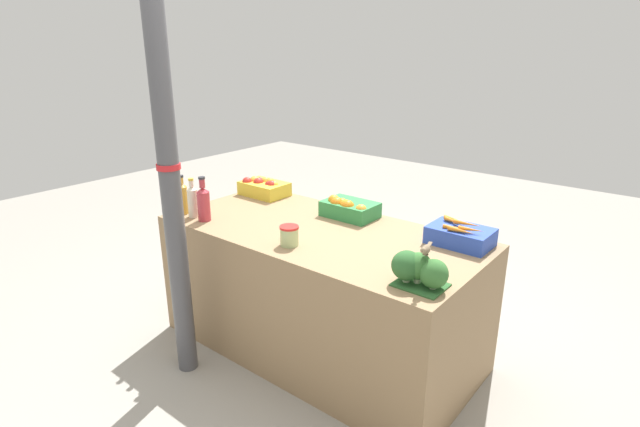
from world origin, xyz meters
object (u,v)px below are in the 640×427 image
object	(u,v)px
juice_bottle_amber	(183,198)
sparrow_bird	(426,250)
broccoli_pile	(419,269)
juice_bottle_cloudy	(193,201)
orange_crate	(348,208)
carrot_crate	(460,235)
pickle_jar	(289,236)
juice_bottle_ruby	(204,203)
support_pole	(171,187)
apple_crate	(264,187)

from	to	relation	value
juice_bottle_amber	sparrow_bird	size ratio (longest dim) A/B	1.87
juice_bottle_amber	broccoli_pile	bearing A→B (deg)	1.31
broccoli_pile	juice_bottle_amber	distance (m)	1.65
juice_bottle_cloudy	orange_crate	bearing A→B (deg)	38.40
carrot_crate	pickle_jar	bearing A→B (deg)	-140.67
carrot_crate	juice_bottle_amber	world-z (taller)	juice_bottle_amber
orange_crate	sparrow_bird	size ratio (longest dim) A/B	2.44
sparrow_bird	broccoli_pile	bearing A→B (deg)	-108.06
juice_bottle_cloudy	juice_bottle_ruby	bearing A→B (deg)	0.00
support_pole	pickle_jar	xyz separation A→B (m)	(0.50, 0.37, -0.26)
carrot_crate	pickle_jar	world-z (taller)	carrot_crate
juice_bottle_ruby	carrot_crate	bearing A→B (deg)	23.90
carrot_crate	support_pole	bearing A→B (deg)	-141.89
apple_crate	broccoli_pile	bearing A→B (deg)	-20.51
juice_bottle_amber	sparrow_bird	xyz separation A→B (m)	(1.68, 0.03, 0.08)
juice_bottle_cloudy	pickle_jar	xyz separation A→B (m)	(0.78, 0.03, -0.05)
apple_crate	juice_bottle_amber	world-z (taller)	juice_bottle_amber
juice_bottle_amber	pickle_jar	xyz separation A→B (m)	(0.88, 0.03, -0.05)
pickle_jar	juice_bottle_cloudy	bearing A→B (deg)	-177.78
orange_crate	pickle_jar	distance (m)	0.57
pickle_jar	apple_crate	bearing A→B (deg)	142.96
juice_bottle_amber	juice_bottle_ruby	size ratio (longest dim) A/B	0.91
juice_bottle_amber	orange_crate	bearing A→B (deg)	34.99
juice_bottle_amber	juice_bottle_cloudy	xyz separation A→B (m)	(0.10, 0.00, -0.00)
juice_bottle_amber	sparrow_bird	world-z (taller)	juice_bottle_amber
apple_crate	juice_bottle_cloudy	size ratio (longest dim) A/B	1.32
juice_bottle_amber	juice_bottle_cloudy	world-z (taller)	juice_bottle_amber
support_pole	juice_bottle_amber	bearing A→B (deg)	138.56
orange_crate	carrot_crate	size ratio (longest dim) A/B	1.00
apple_crate	juice_bottle_amber	size ratio (longest dim) A/B	1.31
orange_crate	sparrow_bird	distance (m)	1.00
apple_crate	pickle_jar	distance (m)	0.97
support_pole	juice_bottle_ruby	size ratio (longest dim) A/B	8.04
apple_crate	juice_bottle_ruby	distance (m)	0.62
juice_bottle_ruby	apple_crate	bearing A→B (deg)	99.32
support_pole	pickle_jar	bearing A→B (deg)	36.29
support_pole	juice_bottle_ruby	distance (m)	0.43
juice_bottle_amber	carrot_crate	bearing A→B (deg)	21.08
juice_bottle_ruby	juice_bottle_cloudy	bearing A→B (deg)	180.00
broccoli_pile	sparrow_bird	bearing A→B (deg)	-6.87
support_pole	broccoli_pile	xyz separation A→B (m)	(1.27, 0.37, -0.24)
support_pole	pickle_jar	size ratio (longest dim) A/B	20.45
orange_crate	juice_bottle_ruby	world-z (taller)	juice_bottle_ruby
juice_bottle_cloudy	pickle_jar	size ratio (longest dim) A/B	2.30
support_pole	broccoli_pile	bearing A→B (deg)	16.45
carrot_crate	orange_crate	bearing A→B (deg)	-178.99
support_pole	juice_bottle_cloudy	distance (m)	0.49
apple_crate	sparrow_bird	bearing A→B (deg)	-20.28
support_pole	orange_crate	world-z (taller)	support_pole
juice_bottle_ruby	sparrow_bird	size ratio (longest dim) A/B	2.04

